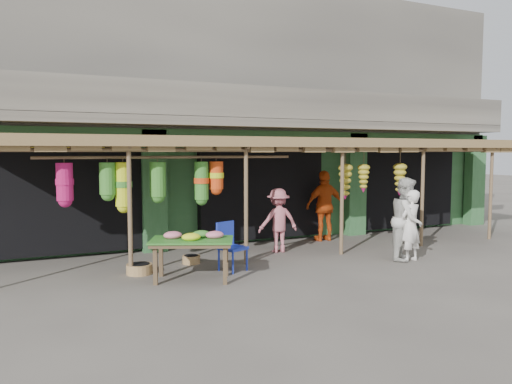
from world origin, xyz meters
name	(u,v)px	position (x,y,z in m)	size (l,w,h in m)	color
ground	(301,256)	(0.00, 0.00, 0.00)	(80.00, 80.00, 0.00)	#514C47
building	(226,123)	(0.00, 4.87, 3.37)	(16.40, 6.80, 7.00)	gray
awning	(279,147)	(-0.17, 0.80, 2.58)	(14.00, 2.70, 2.79)	brown
flower_table	(193,241)	(-2.97, -1.02, 0.75)	(1.79, 1.45, 0.93)	brown
blue_chair	(230,243)	(-2.04, -0.57, 0.56)	(0.63, 0.64, 1.01)	#1B31B5
basket_mid	(139,269)	(-3.82, -0.11, 0.10)	(0.52, 0.52, 0.20)	#956342
basket_right	(191,259)	(-2.58, 0.35, 0.09)	(0.39, 0.39, 0.18)	olive
person_front	(410,226)	(1.97, -1.47, 0.81)	(0.59, 0.39, 1.62)	white
person_right	(407,219)	(2.00, -1.33, 0.94)	(0.92, 0.71, 1.88)	beige
person_vendor	(325,206)	(1.64, 1.55, 0.97)	(1.14, 0.48, 1.95)	#D04A13
person_shopper	(278,220)	(-0.25, 0.69, 0.78)	(1.01, 0.58, 1.57)	#C06572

